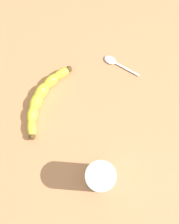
% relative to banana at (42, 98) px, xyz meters
% --- Properties ---
extents(wooden_tabletop, '(1.20, 1.20, 0.03)m').
position_rel_banana_xyz_m(wooden_tabletop, '(0.01, -0.13, -0.03)').
color(wooden_tabletop, '#B87D50').
rests_on(wooden_tabletop, ground).
extents(banana, '(0.23, 0.09, 0.03)m').
position_rel_banana_xyz_m(banana, '(0.00, 0.00, 0.00)').
color(banana, yellow).
rests_on(banana, wooden_tabletop).
extents(smoothie_glass, '(0.07, 0.07, 0.12)m').
position_rel_banana_xyz_m(smoothie_glass, '(-0.06, -0.26, 0.04)').
color(smoothie_glass, silver).
rests_on(smoothie_glass, wooden_tabletop).
extents(teaspoon, '(0.03, 0.11, 0.01)m').
position_rel_banana_xyz_m(teaspoon, '(0.21, -0.07, -0.01)').
color(teaspoon, silver).
rests_on(teaspoon, wooden_tabletop).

